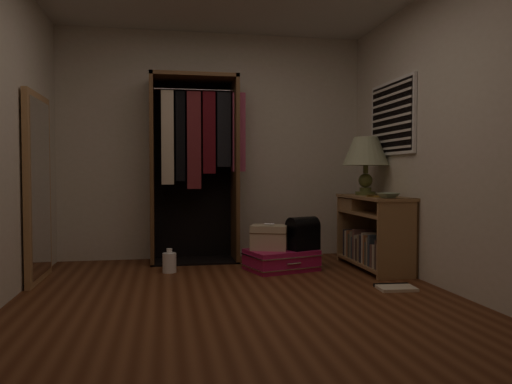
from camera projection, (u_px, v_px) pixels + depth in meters
ground at (240, 300)px, 3.87m from camera, size 4.00×4.00×0.00m
room_walls at (249, 107)px, 3.87m from camera, size 3.52×4.02×2.60m
console_bookshelf at (372, 230)px, 5.16m from camera, size 0.42×1.12×0.75m
open_wardrobe at (197, 152)px, 5.53m from camera, size 1.04×0.50×2.05m
floor_mirror at (38, 188)px, 4.52m from camera, size 0.06×0.80×1.70m
pink_suitcase at (281, 260)px, 5.06m from camera, size 0.79×0.66×0.21m
train_case at (269, 237)px, 5.05m from camera, size 0.43×0.36×0.27m
black_bag at (303, 233)px, 5.05m from camera, size 0.36×0.30×0.33m
table_lamp at (366, 153)px, 5.31m from camera, size 0.60×0.60×0.62m
brass_tray at (382, 196)px, 4.93m from camera, size 0.39×0.39×0.02m
ceramic_bowl at (388, 195)px, 4.67m from camera, size 0.23×0.23×0.05m
white_jug at (169, 262)px, 4.93m from camera, size 0.16×0.16×0.24m
floor_book at (395, 287)px, 4.24m from camera, size 0.33×0.27×0.03m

